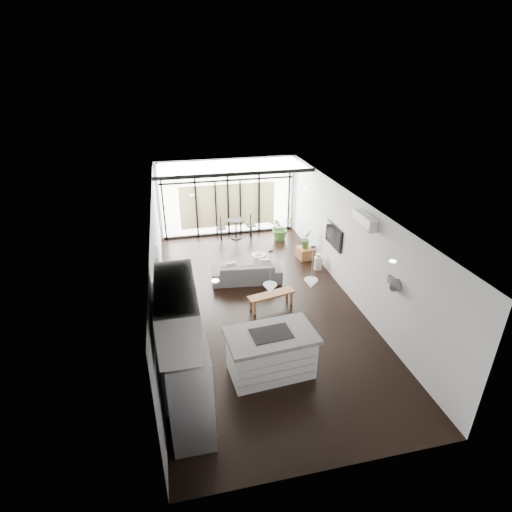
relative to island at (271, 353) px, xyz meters
name	(u,v)px	position (x,y,z in m)	size (l,w,h in m)	color
floor	(258,303)	(0.36, 2.64, -0.49)	(5.00, 10.00, 0.00)	black
ceiling	(259,203)	(0.36, 2.64, 2.31)	(5.00, 10.00, 0.00)	white
wall_left	(157,266)	(-2.14, 2.64, 0.91)	(0.02, 10.00, 2.80)	silver
wall_right	(350,247)	(2.86, 2.64, 0.91)	(0.02, 10.00, 2.80)	silver
wall_back	(227,197)	(0.36, 7.64, 0.91)	(5.00, 0.02, 2.80)	silver
wall_front	(338,405)	(0.36, -2.36, 0.91)	(5.00, 0.02, 2.80)	silver
glazing	(228,198)	(0.36, 7.52, 0.91)	(5.00, 0.20, 2.80)	black
skylight	(231,166)	(0.36, 6.64, 2.28)	(4.70, 1.90, 0.06)	white
neighbour_building	(228,205)	(0.36, 7.59, 0.61)	(3.50, 0.02, 1.60)	beige
island	(271,353)	(0.00, 0.00, 0.00)	(1.78, 1.05, 0.97)	white
cooktop	(271,334)	(0.00, 0.00, 0.49)	(0.80, 0.53, 0.01)	black
fridge	(191,395)	(-1.68, -1.21, 0.41)	(0.70, 0.87, 1.80)	#9FA0A5
appliance_column	(177,349)	(-1.83, -0.41, 0.75)	(0.64, 0.67, 2.46)	white
upper_cabinets	(177,310)	(-1.76, -0.86, 1.86)	(0.62, 1.75, 0.86)	white
pendant_left	(270,288)	(-0.04, -0.01, 1.53)	(0.26, 0.26, 0.18)	white
pendant_right	(311,284)	(0.76, -0.01, 1.53)	(0.26, 0.26, 0.18)	white
sofa	(247,269)	(0.29, 3.90, -0.09)	(2.03, 0.59, 0.79)	#454547
console_bench	(271,300)	(0.64, 2.37, -0.28)	(1.26, 0.31, 0.40)	brown
pouf	(259,259)	(0.87, 4.84, -0.31)	(0.44, 0.44, 0.36)	beige
crate	(305,253)	(2.47, 4.96, -0.30)	(0.49, 0.49, 0.37)	brown
plant_tall	(280,230)	(2.08, 6.61, -0.14)	(0.81, 0.90, 0.70)	#356428
plant_crate	(306,244)	(2.47, 4.96, 0.02)	(0.34, 0.62, 0.28)	#356428
milk_can	(318,261)	(2.61, 4.13, -0.23)	(0.26, 0.26, 0.51)	silver
bistro_set	(236,229)	(0.55, 7.09, -0.14)	(1.46, 0.58, 0.70)	black
tv	(334,236)	(2.82, 3.64, 0.81)	(0.05, 1.10, 0.65)	black
ac_unit	(365,220)	(2.74, 1.84, 1.96)	(0.22, 0.90, 0.30)	white
framed_art	(158,270)	(-2.11, 2.14, 1.06)	(0.04, 0.70, 0.90)	black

